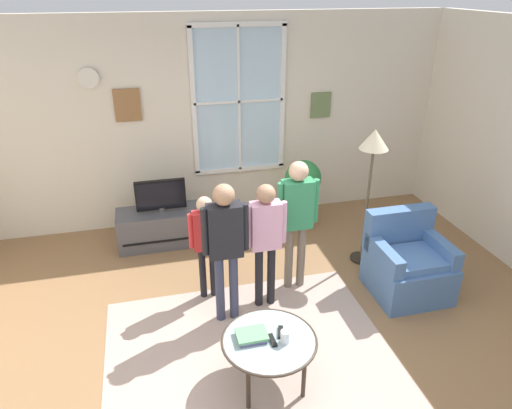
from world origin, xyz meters
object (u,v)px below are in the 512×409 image
Objects in this scene: cup at (285,337)px; person_pink_shirt at (266,233)px; armchair at (407,265)px; remote_near_cup at (272,340)px; book_stack at (252,336)px; person_green_shirt at (297,212)px; person_red_shirt at (206,236)px; coffee_table at (269,342)px; person_black_shirt at (225,239)px; floor_lamp at (373,153)px; television at (161,195)px; remote_near_books at (281,332)px; potted_plant_by_window at (303,187)px; tv_stand at (164,227)px.

person_pink_shirt is at bearing 83.46° from cup.
remote_near_cup is at bearing -152.75° from armchair.
book_stack is 1.49m from person_green_shirt.
person_red_shirt is at bearing 104.07° from remote_near_cup.
book_stack is 1.28m from person_red_shirt.
person_pink_shirt is (0.24, 1.01, 0.43)m from coffee_table.
book_stack is 0.27m from cup.
floor_lamp reaches higher than person_black_shirt.
cup is at bearing -72.61° from television.
person_black_shirt is 1.08× the size of person_pink_shirt.
television is 2.61m from remote_near_books.
armchair is 2.08m from book_stack.
armchair is at bearing 26.34° from coffee_table.
remote_near_cup is 1.48m from person_green_shirt.
potted_plant_by_window reaches higher than armchair.
cup reaches higher than coffee_table.
cup is 0.07× the size of person_black_shirt.
cup is at bearing -87.95° from remote_near_books.
remote_near_books is 0.12m from remote_near_cup.
person_red_shirt is 0.96m from person_green_shirt.
person_red_shirt reaches higher than remote_near_cup.
tv_stand is 1.21× the size of potted_plant_by_window.
person_red_shirt is at bearing -139.19° from potted_plant_by_window.
person_green_shirt is 1.10m from floor_lamp.
person_green_shirt is 0.90× the size of floor_lamp.
cup is at bearing -72.48° from person_black_shirt.
person_black_shirt is (0.51, -1.64, 0.23)m from television.
coffee_table is 7.26× the size of cup.
remote_near_cup is 0.10× the size of person_green_shirt.
armchair is 2.16m from person_red_shirt.
coffee_table is (-1.77, -0.88, 0.09)m from armchair.
tv_stand is 1.86× the size of television.
person_black_shirt is at bearing 179.78° from armchair.
person_red_shirt is (-0.31, 1.29, 0.31)m from coffee_table.
person_green_shirt is 1.56× the size of potted_plant_by_window.
remote_near_books is 2.30m from floor_lamp.
potted_plant_by_window is (1.17, 2.57, 0.14)m from coffee_table.
remote_near_cup is at bearing -134.78° from floor_lamp.
floor_lamp is (-0.18, 0.68, 1.03)m from armchair.
person_red_shirt reaches higher than tv_stand.
person_red_shirt is at bearing 168.68° from armchair.
television is 2.63m from coffee_table.
tv_stand is 0.84× the size of person_pink_shirt.
person_red_shirt is at bearing 153.02° from person_pink_shirt.
coffee_table is at bearing 129.04° from remote_near_cup.
person_green_shirt is at bearing 68.28° from cup.
person_green_shirt reaches higher than television.
person_pink_shirt is 1.84m from potted_plant_by_window.
remote_near_cup is at bearing -101.79° from person_pink_shirt.
television reaches higher than coffee_table.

